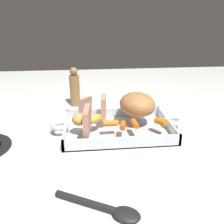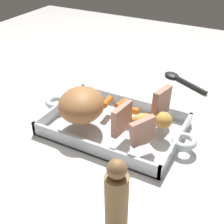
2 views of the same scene
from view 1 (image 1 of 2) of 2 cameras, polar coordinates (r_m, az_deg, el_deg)
name	(u,v)px [view 1 (image 1 of 2)]	position (r m, az deg, el deg)	size (l,w,h in m)	color
ground_plane	(118,131)	(0.86, 1.31, -4.45)	(2.08, 2.08, 0.00)	silver
roasting_dish	(118,128)	(0.85, 1.32, -3.74)	(0.45, 0.25, 0.04)	silver
pork_roast	(137,104)	(0.88, 5.86, 1.76)	(0.14, 0.12, 0.08)	#AB7141
roast_slice_outer	(85,107)	(0.88, -6.21, 1.23)	(0.02, 0.07, 0.07)	tan
roast_slice_thick	(87,120)	(0.76, -5.79, -1.85)	(0.02, 0.08, 0.08)	tan
roast_slice_thin	(104,107)	(0.87, -1.96, 1.25)	(0.02, 0.07, 0.07)	tan
baby_carrot_northeast	(123,125)	(0.79, 2.50, -3.12)	(0.02, 0.02, 0.04)	orange
baby_carrot_long	(161,121)	(0.83, 11.20, -2.14)	(0.02, 0.02, 0.04)	orange
baby_carrot_center_right	(111,123)	(0.80, -0.35, -2.61)	(0.02, 0.02, 0.05)	orange
baby_carrot_northwest	(135,124)	(0.80, 5.29, -2.66)	(0.02, 0.02, 0.04)	orange
potato_golden_large	(79,119)	(0.81, -7.54, -1.70)	(0.05, 0.05, 0.04)	gold
potato_halved	(95,119)	(0.83, -3.91, -1.53)	(0.06, 0.03, 0.03)	gold
serving_spoon	(106,208)	(0.54, -1.30, -21.35)	(0.18, 0.12, 0.02)	black
pepper_mill	(75,88)	(1.09, -8.62, 5.54)	(0.04, 0.04, 0.17)	olive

